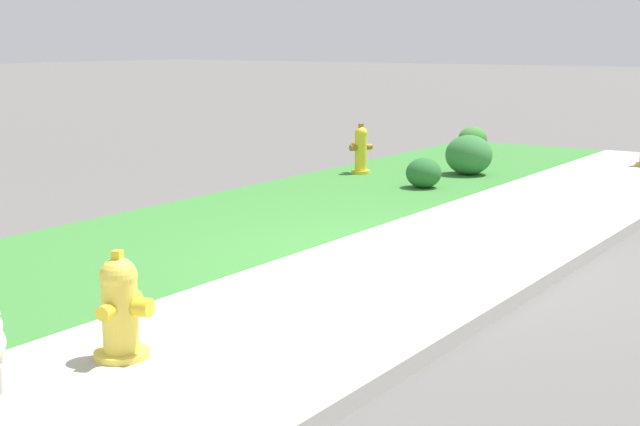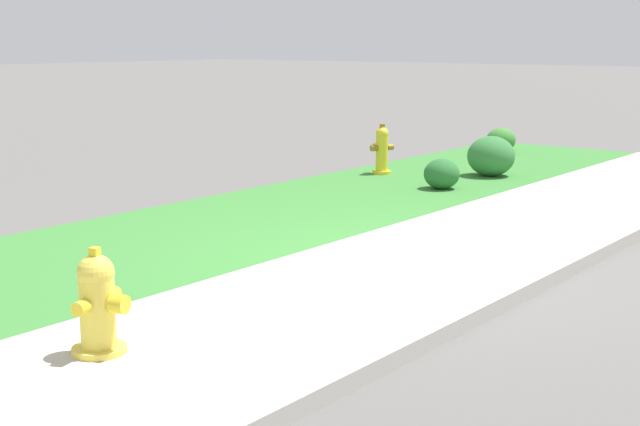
{
  "view_description": "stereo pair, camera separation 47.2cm",
  "coord_description": "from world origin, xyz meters",
  "px_view_note": "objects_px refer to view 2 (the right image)",
  "views": [
    {
      "loc": [
        -6.81,
        -3.56,
        1.93
      ],
      "look_at": [
        -0.33,
        0.85,
        0.4
      ],
      "focal_mm": 50.0,
      "sensor_mm": 36.0,
      "label": 1
    },
    {
      "loc": [
        -6.53,
        -3.94,
        1.93
      ],
      "look_at": [
        -0.33,
        0.85,
        0.4
      ],
      "focal_mm": 50.0,
      "sensor_mm": 36.0,
      "label": 2
    }
  ],
  "objects_px": {
    "fire_hydrant_by_grass_verge": "(98,304)",
    "shrub_bush_near_lamp": "(442,174)",
    "fire_hydrant_across_street": "(382,150)",
    "shrub_bush_far_verge": "(501,140)",
    "shrub_bush_mid_verge": "(491,156)"
  },
  "relations": [
    {
      "from": "fire_hydrant_across_street",
      "to": "shrub_bush_near_lamp",
      "type": "xyz_separation_m",
      "value": [
        -0.63,
        -1.37,
        -0.15
      ]
    },
    {
      "from": "shrub_bush_near_lamp",
      "to": "shrub_bush_far_verge",
      "type": "xyz_separation_m",
      "value": [
        4.02,
        1.15,
        0.02
      ]
    },
    {
      "from": "shrub_bush_near_lamp",
      "to": "fire_hydrant_by_grass_verge",
      "type": "bearing_deg",
      "value": -167.67
    },
    {
      "from": "shrub_bush_far_verge",
      "to": "shrub_bush_mid_verge",
      "type": "bearing_deg",
      "value": -156.48
    },
    {
      "from": "fire_hydrant_by_grass_verge",
      "to": "shrub_bush_mid_verge",
      "type": "height_order",
      "value": "fire_hydrant_by_grass_verge"
    },
    {
      "from": "fire_hydrant_by_grass_verge",
      "to": "shrub_bush_far_verge",
      "type": "distance_m",
      "value": 11.11
    },
    {
      "from": "fire_hydrant_by_grass_verge",
      "to": "shrub_bush_near_lamp",
      "type": "height_order",
      "value": "fire_hydrant_by_grass_verge"
    },
    {
      "from": "fire_hydrant_by_grass_verge",
      "to": "shrub_bush_mid_verge",
      "type": "bearing_deg",
      "value": 175.02
    },
    {
      "from": "shrub_bush_near_lamp",
      "to": "shrub_bush_far_verge",
      "type": "distance_m",
      "value": 4.18
    },
    {
      "from": "shrub_bush_near_lamp",
      "to": "shrub_bush_mid_verge",
      "type": "xyz_separation_m",
      "value": [
        1.42,
        0.01,
        0.09
      ]
    },
    {
      "from": "shrub_bush_near_lamp",
      "to": "shrub_bush_far_verge",
      "type": "relative_size",
      "value": 0.93
    },
    {
      "from": "shrub_bush_far_verge",
      "to": "shrub_bush_mid_verge",
      "type": "distance_m",
      "value": 2.84
    },
    {
      "from": "shrub_bush_near_lamp",
      "to": "shrub_bush_far_verge",
      "type": "height_order",
      "value": "shrub_bush_far_verge"
    },
    {
      "from": "fire_hydrant_by_grass_verge",
      "to": "shrub_bush_near_lamp",
      "type": "distance_m",
      "value": 6.93
    },
    {
      "from": "fire_hydrant_by_grass_verge",
      "to": "shrub_bush_near_lamp",
      "type": "relative_size",
      "value": 1.46
    }
  ]
}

